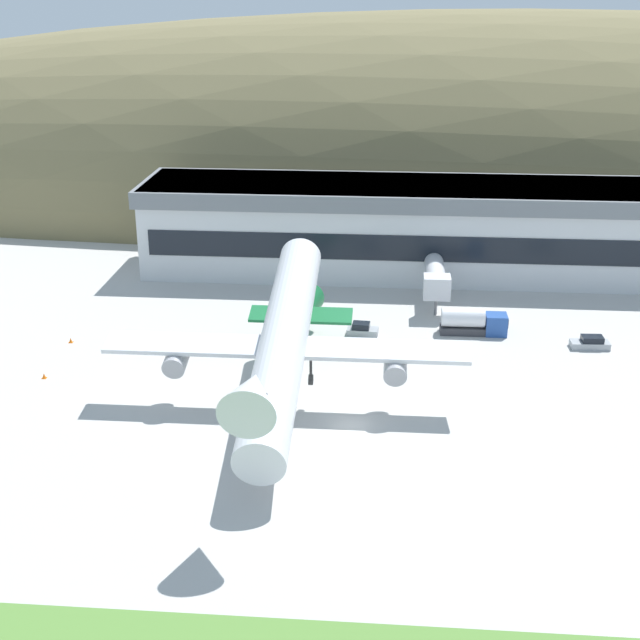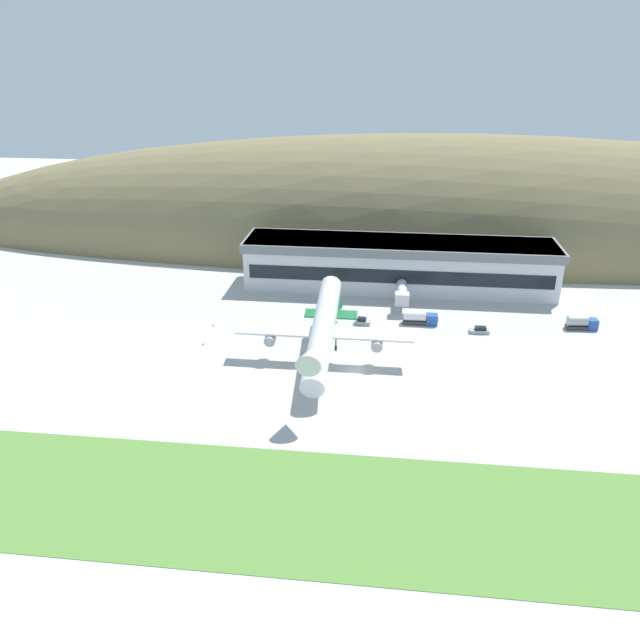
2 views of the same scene
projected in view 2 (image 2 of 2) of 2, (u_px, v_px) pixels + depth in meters
The scene contains 12 objects.
ground_plane at pixel (355, 371), 125.27m from camera, with size 471.22×471.22×0.00m, color #B7B5AF.
grass_strip_foreground at pixel (336, 510), 87.77m from camera, with size 424.10×26.16×0.08m, color #568438.
hill_backdrop at pixel (452, 245), 204.49m from camera, with size 359.10×67.49×70.28m, color olive.
terminal_building at pixel (399, 261), 165.64m from camera, with size 82.11×17.07×12.95m.
jetway_0 at pixel (402, 293), 153.58m from camera, with size 3.38×11.94×5.43m.
cargo_airplane at pixel (323, 330), 125.75m from camera, with size 36.36×45.66×13.67m.
service_car_0 at pixel (480, 330), 141.62m from camera, with size 4.53×2.09×1.49m.
service_car_1 at pixel (362, 322), 146.02m from camera, with size 3.86×2.16×1.61m.
fuel_truck at pixel (582, 323), 143.21m from camera, with size 7.04×2.88×3.19m.
box_truck at pixel (420, 318), 145.77m from camera, with size 8.10×2.46×3.21m.
traffic_cone_0 at pixel (203, 344), 136.05m from camera, with size 0.52×0.52×0.58m.
traffic_cone_1 at pixel (213, 325), 145.17m from camera, with size 0.52×0.52×0.58m.
Camera 2 is at (5.80, -110.52, 59.99)m, focal length 35.00 mm.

